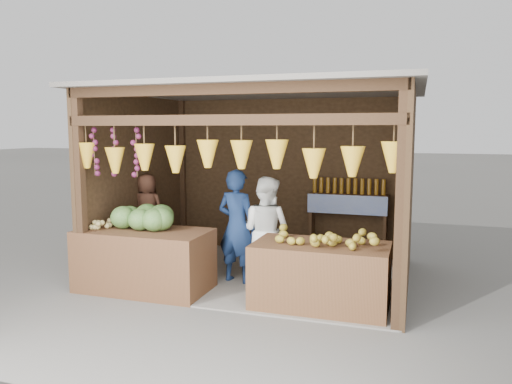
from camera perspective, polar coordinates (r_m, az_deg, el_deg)
ground at (r=7.30m, az=0.60°, el=-9.53°), size 80.00×80.00×0.00m
stall_structure at (r=6.97m, az=0.25°, el=3.63°), size 4.30×3.30×2.66m
back_shelf at (r=8.11m, az=10.45°, el=-1.62°), size 1.25×0.32×1.32m
counter_left at (r=6.73m, az=-12.64°, el=-7.60°), size 1.71×0.85×0.80m
counter_right at (r=6.00m, az=7.38°, el=-9.48°), size 1.57×0.85×0.77m
stool at (r=8.01m, az=-12.17°, el=-6.95°), size 0.35×0.35×0.33m
man_standing at (r=6.80m, az=-2.20°, el=-3.97°), size 0.63×0.47×1.57m
woman_standing at (r=6.73m, az=1.15°, el=-4.48°), size 0.84×0.73×1.47m
vendor_seated at (r=7.87m, az=-12.30°, el=-1.94°), size 0.54×0.35×1.09m
melon_pile at (r=6.71m, az=-12.73°, el=-2.76°), size 1.00×0.50×0.32m
tanfruit_pile at (r=6.92m, az=-17.45°, el=-3.41°), size 0.34×0.40×0.13m
mango_pile at (r=5.84m, az=8.28°, el=-4.95°), size 1.40×0.64×0.22m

